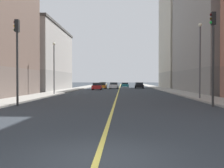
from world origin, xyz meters
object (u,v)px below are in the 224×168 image
(car_white, at_px, (114,86))
(car_red, at_px, (97,86))
(car_orange, at_px, (102,86))
(car_yellow, at_px, (103,85))
(street_lamp_left_near, at_px, (200,53))
(car_teal, at_px, (125,85))
(building_left_mid, at_px, (218,20))
(traffic_light_right_near, at_px, (17,50))
(traffic_light_left_near, at_px, (213,46))
(building_right_midblock, at_px, (36,59))
(street_lamp_right_near, at_px, (54,62))
(building_left_far, at_px, (184,37))
(car_black, at_px, (139,85))

(car_white, xyz_separation_m, car_red, (-3.06, -7.14, -0.01))
(car_orange, bearing_deg, car_yellow, 93.35)
(street_lamp_left_near, distance_m, car_yellow, 40.84)
(car_teal, bearing_deg, building_left_mid, -63.03)
(traffic_light_right_near, xyz_separation_m, car_white, (5.86, 38.84, -3.39))
(traffic_light_left_near, relative_size, car_red, 1.63)
(car_yellow, relative_size, car_teal, 0.96)
(traffic_light_left_near, distance_m, car_teal, 50.30)
(building_right_midblock, bearing_deg, car_orange, 38.82)
(street_lamp_right_near, distance_m, car_yellow, 31.59)
(building_left_mid, xyz_separation_m, traffic_light_left_near, (-8.28, -22.36, -6.91))
(street_lamp_left_near, bearing_deg, car_white, 106.00)
(building_left_mid, height_order, building_left_far, building_left_far)
(car_teal, bearing_deg, car_yellow, -140.79)
(building_left_mid, distance_m, traffic_light_left_near, 24.82)
(car_black, bearing_deg, building_left_mid, -59.35)
(street_lamp_right_near, height_order, car_teal, street_lamp_right_near)
(car_orange, bearing_deg, car_black, 14.42)
(car_white, height_order, car_black, car_white)
(car_orange, bearing_deg, car_red, -94.27)
(building_left_mid, height_order, car_white, building_left_mid)
(building_left_far, bearing_deg, street_lamp_left_near, -100.84)
(traffic_light_right_near, bearing_deg, car_black, 74.18)
(traffic_light_left_near, xyz_separation_m, car_teal, (-5.71, 49.84, -3.67))
(car_white, relative_size, car_black, 1.04)
(street_lamp_left_near, bearing_deg, building_right_midblock, 135.87)
(building_left_mid, relative_size, traffic_light_left_near, 3.40)
(street_lamp_left_near, distance_m, car_teal, 43.94)
(street_lamp_left_near, bearing_deg, car_red, 116.11)
(street_lamp_left_near, height_order, car_black, street_lamp_left_near)
(street_lamp_right_near, relative_size, car_red, 1.59)
(building_right_midblock, bearing_deg, building_left_far, 26.49)
(car_black, bearing_deg, car_white, -162.06)
(car_yellow, bearing_deg, street_lamp_left_near, -72.55)
(building_left_far, relative_size, traffic_light_left_near, 3.62)
(street_lamp_left_near, distance_m, street_lamp_right_near, 17.82)
(traffic_light_right_near, relative_size, street_lamp_right_near, 0.96)
(building_right_midblock, xyz_separation_m, car_white, (14.11, 9.58, -5.17))
(building_left_far, relative_size, street_lamp_left_near, 3.37)
(car_yellow, distance_m, car_teal, 7.06)
(traffic_light_right_near, relative_size, car_black, 1.50)
(building_right_midblock, height_order, car_teal, building_right_midblock)
(traffic_light_right_near, height_order, car_black, traffic_light_right_near)
(street_lamp_left_near, relative_size, car_yellow, 1.64)
(car_teal, bearing_deg, building_right_midblock, -128.94)
(street_lamp_left_near, xyz_separation_m, car_teal, (-6.72, 43.25, -3.89))
(traffic_light_right_near, bearing_deg, car_yellow, 86.32)
(street_lamp_left_near, xyz_separation_m, car_red, (-12.30, 25.11, -3.85))
(building_left_mid, distance_m, street_lamp_right_near, 25.72)
(building_right_midblock, height_order, street_lamp_left_near, building_right_midblock)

